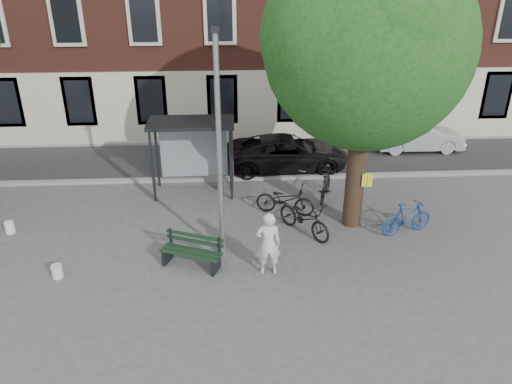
{
  "coord_description": "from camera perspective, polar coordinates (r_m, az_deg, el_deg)",
  "views": [
    {
      "loc": [
        0.27,
        -11.94,
        7.65
      ],
      "look_at": [
        1.0,
        1.01,
        1.4
      ],
      "focal_mm": 35.0,
      "sensor_mm": 36.0,
      "label": 1
    }
  ],
  "objects": [
    {
      "name": "bucket_b",
      "position": [
        14.08,
        -21.78,
        -8.43
      ],
      "size": [
        0.32,
        0.32,
        0.36
      ],
      "primitive_type": "cylinder",
      "rotation": [
        0.0,
        0.0,
        -0.17
      ],
      "color": "silver",
      "rests_on": "ground"
    },
    {
      "name": "car_dark",
      "position": [
        19.39,
        3.63,
        4.53
      ],
      "size": [
        4.79,
        2.34,
        1.31
      ],
      "primitive_type": "imported",
      "rotation": [
        0.0,
        0.0,
        1.61
      ],
      "color": "black",
      "rests_on": "ground"
    },
    {
      "name": "road",
      "position": [
        20.43,
        -3.73,
        3.7
      ],
      "size": [
        40.0,
        4.0,
        0.01
      ],
      "primitive_type": "cube",
      "color": "#28282B",
      "rests_on": "ground"
    },
    {
      "name": "curb_far",
      "position": [
        22.28,
        -3.72,
        5.75
      ],
      "size": [
        40.0,
        0.25,
        0.12
      ],
      "primitive_type": "cube",
      "color": "gray",
      "rests_on": "ground"
    },
    {
      "name": "bike_c",
      "position": [
        14.89,
        5.54,
        -2.96
      ],
      "size": [
        1.79,
        2.04,
        1.06
      ],
      "primitive_type": "imported",
      "rotation": [
        0.0,
        0.0,
        0.65
      ],
      "color": "black",
      "rests_on": "ground"
    },
    {
      "name": "notice_sign",
      "position": [
        15.14,
        12.47,
        0.25
      ],
      "size": [
        0.31,
        0.04,
        1.81
      ],
      "rotation": [
        0.0,
        0.0,
        0.0
      ],
      "color": "#9EA0A3",
      "rests_on": "ground"
    },
    {
      "name": "ground",
      "position": [
        14.19,
        -3.82,
        -6.97
      ],
      "size": [
        90.0,
        90.0,
        0.0
      ],
      "primitive_type": "plane",
      "color": "#4C4C4F",
      "rests_on": "ground"
    },
    {
      "name": "bike_d",
      "position": [
        17.09,
        7.97,
        0.7
      ],
      "size": [
        1.02,
        1.7,
        0.99
      ],
      "primitive_type": "imported",
      "rotation": [
        0.0,
        0.0,
        2.77
      ],
      "color": "black",
      "rests_on": "ground"
    },
    {
      "name": "car_silver",
      "position": [
        22.31,
        18.05,
        6.06
      ],
      "size": [
        3.75,
        1.34,
        1.23
      ],
      "primitive_type": "imported",
      "rotation": [
        0.0,
        0.0,
        1.58
      ],
      "color": "#B6B9BE",
      "rests_on": "ground"
    },
    {
      "name": "curb_near",
      "position": [
        18.57,
        -3.76,
        1.54
      ],
      "size": [
        40.0,
        0.25,
        0.12
      ],
      "primitive_type": "cube",
      "color": "gray",
      "rests_on": "ground"
    },
    {
      "name": "painter",
      "position": [
        12.9,
        1.41,
        -5.91
      ],
      "size": [
        0.66,
        0.44,
        1.78
      ],
      "primitive_type": "imported",
      "rotation": [
        0.0,
        0.0,
        3.12
      ],
      "color": "silver",
      "rests_on": "ground"
    },
    {
      "name": "bucket_c",
      "position": [
        16.77,
        -26.33,
        -3.63
      ],
      "size": [
        0.29,
        0.29,
        0.36
      ],
      "primitive_type": "cylinder",
      "rotation": [
        0.0,
        0.0,
        0.05
      ],
      "color": "white",
      "rests_on": "ground"
    },
    {
      "name": "bike_a",
      "position": [
        15.99,
        3.35,
        -0.88
      ],
      "size": [
        2.02,
        1.22,
        1.0
      ],
      "primitive_type": "imported",
      "rotation": [
        0.0,
        0.0,
        1.25
      ],
      "color": "black",
      "rests_on": "ground"
    },
    {
      "name": "bike_b",
      "position": [
        15.55,
        16.88,
        -2.84
      ],
      "size": [
        1.75,
        0.94,
        1.01
      ],
      "primitive_type": "imported",
      "rotation": [
        0.0,
        0.0,
        1.86
      ],
      "color": "navy",
      "rests_on": "ground"
    },
    {
      "name": "lamppost",
      "position": [
        12.9,
        -4.18,
        3.49
      ],
      "size": [
        0.28,
        0.35,
        6.11
      ],
      "color": "#9EA0A3",
      "rests_on": "ground"
    },
    {
      "name": "tree_right",
      "position": [
        13.99,
        12.9,
        16.76
      ],
      "size": [
        5.76,
        5.6,
        8.2
      ],
      "color": "black",
      "rests_on": "ground"
    },
    {
      "name": "bus_shelter",
      "position": [
        17.07,
        -6.0,
        5.96
      ],
      "size": [
        2.85,
        1.45,
        2.62
      ],
      "color": "#1E2328",
      "rests_on": "ground"
    },
    {
      "name": "bench",
      "position": [
        13.54,
        -7.33,
        -6.92
      ],
      "size": [
        1.74,
        1.11,
        0.86
      ],
      "rotation": [
        0.0,
        0.0,
        -0.39
      ],
      "color": "#1E2328",
      "rests_on": "ground"
    }
  ]
}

